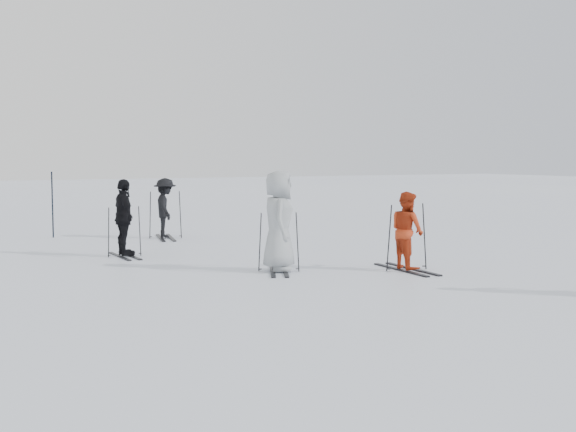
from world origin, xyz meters
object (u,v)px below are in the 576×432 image
object	(u,v)px
skier_grey	(279,222)
skier_uphill_left	(124,219)
skier_red	(407,232)
piste_marker	(52,205)
skier_uphill_far	(165,209)

from	to	relation	value
skier_grey	skier_uphill_left	distance (m)	4.09
skier_red	piste_marker	world-z (taller)	piste_marker
skier_uphill_far	skier_grey	bearing A→B (deg)	-166.62
skier_grey	skier_uphill_far	world-z (taller)	skier_grey
skier_grey	skier_uphill_left	bearing A→B (deg)	56.16
skier_uphill_far	skier_uphill_left	bearing A→B (deg)	159.55
skier_red	skier_uphill_far	size ratio (longest dim) A/B	0.94
skier_red	skier_grey	xyz separation A→B (m)	(-2.31, 1.03, 0.21)
skier_uphill_far	skier_red	bearing A→B (deg)	-150.03
skier_red	skier_uphill_far	world-z (taller)	skier_uphill_far
skier_uphill_far	piste_marker	xyz separation A→B (m)	(-2.71, 1.63, 0.10)
skier_red	skier_uphill_left	bearing A→B (deg)	46.87
skier_grey	piste_marker	world-z (taller)	skier_grey
skier_red	piste_marker	bearing A→B (deg)	31.81
skier_red	skier_uphill_far	bearing A→B (deg)	20.53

